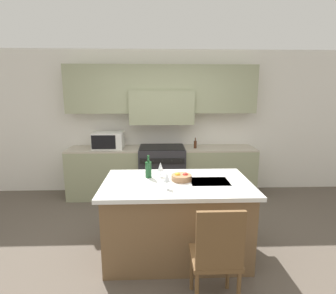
{
  "coord_description": "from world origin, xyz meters",
  "views": [
    {
      "loc": [
        -0.06,
        -2.83,
        1.9
      ],
      "look_at": [
        0.07,
        0.82,
        1.15
      ],
      "focal_mm": 28.0,
      "sensor_mm": 36.0,
      "label": 1
    }
  ],
  "objects": [
    {
      "name": "back_cabinetry",
      "position": [
        0.0,
        2.16,
        1.59
      ],
      "size": [
        10.0,
        0.46,
        2.7
      ],
      "color": "silver",
      "rests_on": "ground_plane"
    },
    {
      "name": "range_stove",
      "position": [
        -0.0,
        1.89,
        0.47
      ],
      "size": [
        0.83,
        0.7,
        0.94
      ],
      "color": "#2D2D33",
      "rests_on": "ground_plane"
    },
    {
      "name": "ground_plane",
      "position": [
        0.0,
        0.0,
        0.0
      ],
      "size": [
        10.0,
        10.0,
        0.0
      ],
      "primitive_type": "plane",
      "color": "brown"
    },
    {
      "name": "wine_glass_near",
      "position": [
        0.02,
        -0.19,
        1.03
      ],
      "size": [
        0.07,
        0.07,
        0.18
      ],
      "color": "white",
      "rests_on": "kitchen_island"
    },
    {
      "name": "microwave",
      "position": [
        -0.98,
        1.9,
        1.07
      ],
      "size": [
        0.54,
        0.41,
        0.3
      ],
      "color": "silver",
      "rests_on": "back_counter"
    },
    {
      "name": "oil_bottle_on_counter",
      "position": [
        0.61,
        1.85,
        0.99
      ],
      "size": [
        0.05,
        0.05,
        0.19
      ],
      "color": "#422314",
      "rests_on": "back_counter"
    },
    {
      "name": "fruit_bowl",
      "position": [
        0.2,
        0.09,
        0.94
      ],
      "size": [
        0.24,
        0.24,
        0.09
      ],
      "color": "#996B47",
      "rests_on": "kitchen_island"
    },
    {
      "name": "wine_bottle",
      "position": [
        -0.18,
        0.21,
        1.01
      ],
      "size": [
        0.08,
        0.08,
        0.27
      ],
      "color": "#194723",
      "rests_on": "kitchen_island"
    },
    {
      "name": "island_chair",
      "position": [
        0.43,
        -0.83,
        0.55
      ],
      "size": [
        0.42,
        0.4,
        0.99
      ],
      "color": "brown",
      "rests_on": "ground_plane"
    },
    {
      "name": "kitchen_island",
      "position": [
        0.15,
        0.04,
        0.46
      ],
      "size": [
        1.69,
        1.02,
        0.9
      ],
      "color": "brown",
      "rests_on": "ground_plane"
    },
    {
      "name": "wine_glass_far",
      "position": [
        -0.04,
        0.23,
        1.03
      ],
      "size": [
        0.07,
        0.07,
        0.18
      ],
      "color": "white",
      "rests_on": "kitchen_island"
    },
    {
      "name": "back_counter",
      "position": [
        -0.0,
        1.91,
        0.46
      ],
      "size": [
        3.43,
        0.62,
        0.92
      ],
      "color": "gray",
      "rests_on": "ground_plane"
    }
  ]
}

